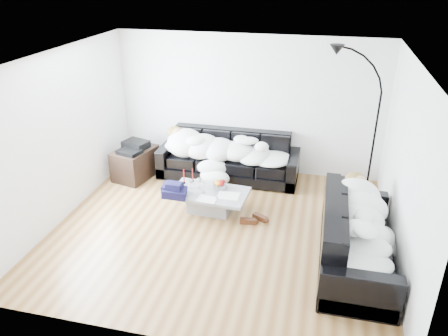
% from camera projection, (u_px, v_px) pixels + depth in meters
% --- Properties ---
extents(ground, '(5.00, 5.00, 0.00)m').
position_uv_depth(ground, '(220.00, 229.00, 6.74)').
color(ground, brown).
rests_on(ground, ground).
extents(wall_back, '(5.00, 0.02, 2.60)m').
position_uv_depth(wall_back, '(248.00, 105.00, 8.16)').
color(wall_back, silver).
rests_on(wall_back, ground).
extents(wall_left, '(0.02, 4.50, 2.60)m').
position_uv_depth(wall_left, '(62.00, 137.00, 6.71)').
color(wall_left, silver).
rests_on(wall_left, ground).
extents(wall_right, '(0.02, 4.50, 2.60)m').
position_uv_depth(wall_right, '(406.00, 169.00, 5.66)').
color(wall_right, silver).
rests_on(wall_right, ground).
extents(ceiling, '(5.00, 5.00, 0.00)m').
position_uv_depth(ceiling, '(219.00, 59.00, 5.62)').
color(ceiling, white).
rests_on(ceiling, ground).
extents(sofa_back, '(2.61, 0.90, 0.85)m').
position_uv_depth(sofa_back, '(228.00, 156.00, 8.19)').
color(sofa_back, black).
rests_on(sofa_back, ground).
extents(sofa_right, '(0.94, 2.20, 0.89)m').
position_uv_depth(sofa_right, '(358.00, 235.00, 5.80)').
color(sofa_right, black).
rests_on(sofa_right, ground).
extents(sleeper_back, '(2.21, 0.76, 0.44)m').
position_uv_depth(sleeper_back, '(228.00, 147.00, 8.05)').
color(sleeper_back, white).
rests_on(sleeper_back, sofa_back).
extents(sleeper_right, '(0.79, 1.88, 0.46)m').
position_uv_depth(sleeper_right, '(360.00, 222.00, 5.71)').
color(sleeper_right, white).
rests_on(sleeper_right, sofa_right).
extents(teal_cushion, '(0.42, 0.38, 0.20)m').
position_uv_depth(teal_cushion, '(354.00, 193.00, 6.29)').
color(teal_cushion, '#0E6544').
rests_on(teal_cushion, sofa_right).
extents(coffee_table, '(1.27, 0.80, 0.36)m').
position_uv_depth(coffee_table, '(210.00, 201.00, 7.15)').
color(coffee_table, '#939699').
rests_on(coffee_table, ground).
extents(fruit_bowl, '(0.29, 0.29, 0.14)m').
position_uv_depth(fruit_bowl, '(220.00, 184.00, 7.15)').
color(fruit_bowl, white).
rests_on(fruit_bowl, coffee_table).
extents(wine_glass_a, '(0.09, 0.09, 0.18)m').
position_uv_depth(wine_glass_a, '(199.00, 183.00, 7.15)').
color(wine_glass_a, white).
rests_on(wine_glass_a, coffee_table).
extents(wine_glass_b, '(0.09, 0.09, 0.18)m').
position_uv_depth(wine_glass_b, '(191.00, 184.00, 7.13)').
color(wine_glass_b, white).
rests_on(wine_glass_b, coffee_table).
extents(wine_glass_c, '(0.09, 0.09, 0.18)m').
position_uv_depth(wine_glass_c, '(203.00, 188.00, 7.00)').
color(wine_glass_c, white).
rests_on(wine_glass_c, coffee_table).
extents(candle_left, '(0.06, 0.06, 0.26)m').
position_uv_depth(candle_left, '(184.00, 176.00, 7.28)').
color(candle_left, maroon).
rests_on(candle_left, coffee_table).
extents(candle_right, '(0.05, 0.05, 0.23)m').
position_uv_depth(candle_right, '(193.00, 175.00, 7.35)').
color(candle_right, maroon).
rests_on(candle_right, coffee_table).
extents(newspaper_a, '(0.35, 0.27, 0.01)m').
position_uv_depth(newspaper_a, '(228.00, 196.00, 6.94)').
color(newspaper_a, silver).
rests_on(newspaper_a, coffee_table).
extents(newspaper_b, '(0.33, 0.25, 0.01)m').
position_uv_depth(newspaper_b, '(207.00, 199.00, 6.84)').
color(newspaper_b, silver).
rests_on(newspaper_b, coffee_table).
extents(navy_jacket, '(0.49, 0.45, 0.20)m').
position_uv_depth(navy_jacket, '(175.00, 185.00, 6.89)').
color(navy_jacket, black).
rests_on(navy_jacket, coffee_table).
extents(shoes, '(0.44, 0.34, 0.09)m').
position_uv_depth(shoes, '(253.00, 219.00, 6.90)').
color(shoes, '#472311').
rests_on(shoes, ground).
extents(av_cabinet, '(0.74, 0.93, 0.57)m').
position_uv_depth(av_cabinet, '(135.00, 163.00, 8.24)').
color(av_cabinet, black).
rests_on(av_cabinet, ground).
extents(stereo, '(0.52, 0.45, 0.13)m').
position_uv_depth(stereo, '(134.00, 146.00, 8.09)').
color(stereo, black).
rests_on(stereo, av_cabinet).
extents(floor_lamp, '(0.85, 0.43, 2.24)m').
position_uv_depth(floor_lamp, '(375.00, 133.00, 7.33)').
color(floor_lamp, black).
rests_on(floor_lamp, ground).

